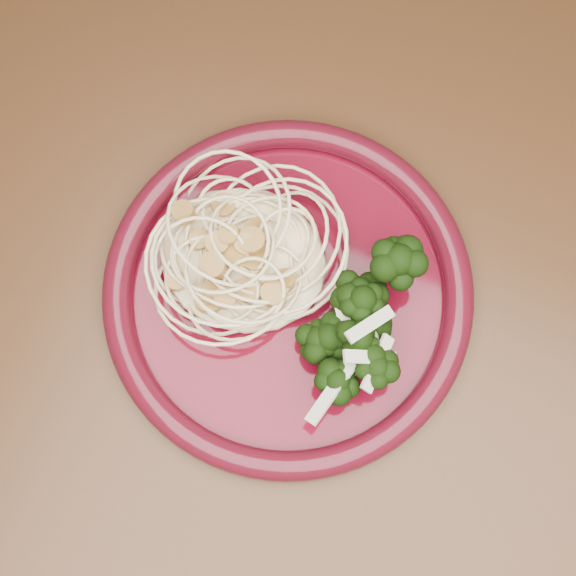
# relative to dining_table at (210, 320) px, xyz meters

# --- Properties ---
(dining_table) EXTENTS (1.20, 0.80, 0.75)m
(dining_table) POSITION_rel_dining_table_xyz_m (0.00, 0.00, 0.00)
(dining_table) COLOR #472814
(dining_table) RESTS_ON ground
(dinner_plate) EXTENTS (0.32, 0.32, 0.02)m
(dinner_plate) POSITION_rel_dining_table_xyz_m (0.06, 0.02, 0.11)
(dinner_plate) COLOR #510614
(dinner_plate) RESTS_ON dining_table
(spaghetti_pile) EXTENTS (0.14, 0.13, 0.03)m
(spaghetti_pile) POSITION_rel_dining_table_xyz_m (0.02, 0.03, 0.12)
(spaghetti_pile) COLOR beige
(spaghetti_pile) RESTS_ON dinner_plate
(scallop_cluster) EXTENTS (0.12, 0.12, 0.03)m
(scallop_cluster) POSITION_rel_dining_table_xyz_m (0.02, 0.03, 0.15)
(scallop_cluster) COLOR #B2863C
(scallop_cluster) RESTS_ON spaghetti_pile
(broccoli_pile) EXTENTS (0.10, 0.14, 0.04)m
(broccoli_pile) POSITION_rel_dining_table_xyz_m (0.11, 0.01, 0.13)
(broccoli_pile) COLOR black
(broccoli_pile) RESTS_ON dinner_plate
(onion_garnish) EXTENTS (0.07, 0.09, 0.05)m
(onion_garnish) POSITION_rel_dining_table_xyz_m (0.11, 0.01, 0.15)
(onion_garnish) COLOR beige
(onion_garnish) RESTS_ON broccoli_pile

